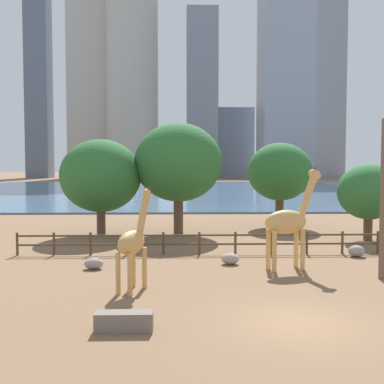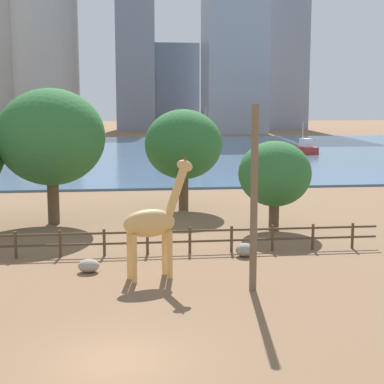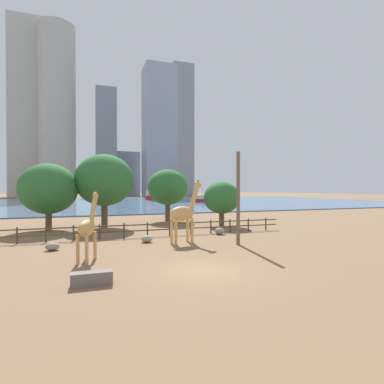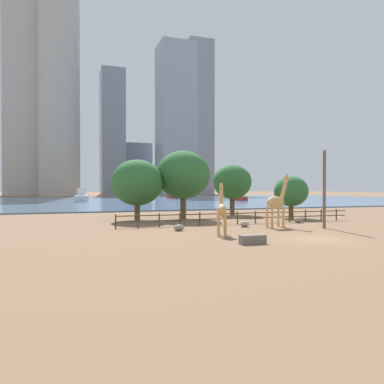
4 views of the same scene
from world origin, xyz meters
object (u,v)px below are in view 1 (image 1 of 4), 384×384
at_px(giraffe_companion, 289,221).
at_px(boat_tug, 265,180).
at_px(giraffe_tall, 133,242).
at_px(tree_left_small, 178,163).
at_px(boulder_small, 356,251).
at_px(boulder_by_pole, 94,264).
at_px(feeding_trough, 124,321).
at_px(tree_center_broad, 101,176).
at_px(utility_pole, 383,200).
at_px(boat_ferry, 354,188).
at_px(boulder_near_fence, 230,259).
at_px(tree_right_tall, 280,172).
at_px(tree_left_large, 369,192).
at_px(boat_sailboat, 127,185).

xyz_separation_m(giraffe_companion, boat_tug, (15.24, 90.12, -1.03)).
relative_size(giraffe_tall, tree_left_small, 0.52).
height_order(boulder_small, tree_left_small, tree_left_small).
bearing_deg(giraffe_companion, giraffe_tall, -169.30).
height_order(giraffe_tall, tree_left_small, tree_left_small).
xyz_separation_m(boulder_by_pole, feeding_trough, (2.48, -8.86, 0.03)).
distance_m(tree_center_broad, boat_tug, 82.56).
distance_m(utility_pole, boat_ferry, 66.48).
bearing_deg(boulder_near_fence, tree_right_tall, 69.17).
height_order(boulder_small, tree_center_broad, tree_center_broad).
distance_m(utility_pole, feeding_trough, 13.04).
bearing_deg(tree_left_small, boulder_near_fence, -76.44).
bearing_deg(boulder_by_pole, boulder_near_fence, 7.69).
height_order(giraffe_companion, boulder_near_fence, giraffe_companion).
xyz_separation_m(boulder_near_fence, boulder_by_pole, (-6.84, -0.92, -0.02)).
height_order(giraffe_tall, giraffe_companion, giraffe_companion).
bearing_deg(utility_pole, boat_tug, 82.89).
bearing_deg(tree_left_large, boulder_near_fence, -143.42).
distance_m(boulder_small, tree_right_tall, 14.01).
height_order(feeding_trough, boat_sailboat, boat_sailboat).
height_order(boulder_small, tree_left_large, tree_left_large).
relative_size(giraffe_companion, boulder_near_fence, 5.57).
height_order(boulder_near_fence, tree_center_broad, tree_center_broad).
xyz_separation_m(giraffe_tall, feeding_trough, (0.15, -4.84, -1.71)).
bearing_deg(boulder_near_fence, boat_ferry, 64.39).
bearing_deg(boat_ferry, boulder_small, 142.57).
xyz_separation_m(boulder_by_pole, boat_sailboat, (-5.38, 65.42, 1.08)).
bearing_deg(boat_ferry, feeding_trough, 137.38).
height_order(tree_left_small, boat_ferry, tree_left_small).
xyz_separation_m(boulder_by_pole, tree_center_broad, (-1.49, 11.64, 4.04)).
bearing_deg(boulder_by_pole, tree_right_tall, 51.86).
height_order(tree_center_broad, tree_right_tall, tree_center_broad).
bearing_deg(giraffe_companion, feeding_trough, -146.17).
bearing_deg(tree_left_large, giraffe_companion, -130.33).
bearing_deg(boat_tug, boulder_near_fence, -4.89).
bearing_deg(tree_left_large, giraffe_tall, -139.65).
xyz_separation_m(tree_left_large, tree_right_tall, (-4.45, 7.54, 1.23)).
distance_m(giraffe_companion, utility_pole, 4.47).
bearing_deg(boat_ferry, giraffe_companion, 139.78).
distance_m(tree_right_tall, boat_sailboat, 52.65).
relative_size(tree_center_broad, boat_tug, 0.88).
bearing_deg(feeding_trough, tree_left_small, 85.33).
distance_m(tree_left_large, boat_sailboat, 61.21).
bearing_deg(tree_right_tall, boulder_near_fence, -110.83).
height_order(utility_pole, tree_left_large, utility_pole).
bearing_deg(tree_left_small, boat_sailboat, 100.14).
bearing_deg(giraffe_companion, boulder_near_fence, 139.86).
height_order(boulder_by_pole, tree_center_broad, tree_center_broad).
relative_size(giraffe_companion, boulder_by_pole, 5.42).
height_order(boat_ferry, boat_sailboat, boat_ferry).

